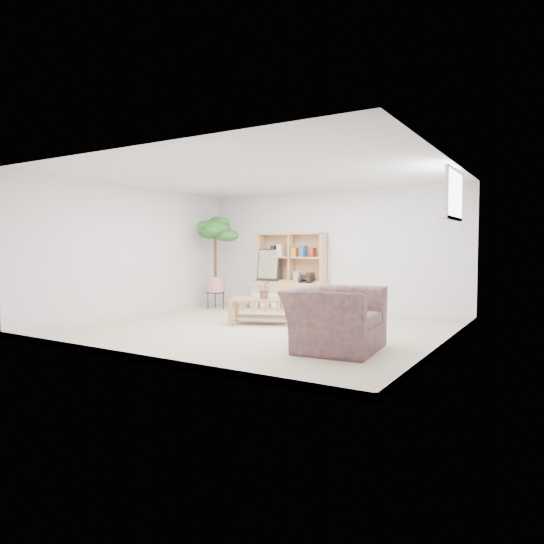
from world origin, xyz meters
The scene contains 14 objects.
floor centered at (0.00, 0.00, 0.00)m, with size 5.50×5.00×0.01m, color beige.
ceiling centered at (0.00, 0.00, 2.40)m, with size 5.50×5.00×0.01m, color white.
walls centered at (0.00, 0.00, 1.20)m, with size 5.51×5.01×2.40m.
baseboard centered at (0.00, 0.00, 0.05)m, with size 5.50×5.00×0.10m, color silver, non-canonical shape.
window centered at (2.73, 0.60, 2.00)m, with size 0.10×0.98×0.68m, color silver, non-canonical shape.
window_sill centered at (2.67, 0.60, 1.68)m, with size 0.14×1.00×0.04m, color silver.
storage_unit centered at (-0.75, 2.24, 0.78)m, with size 1.57×0.53×1.57m, color tan, non-canonical shape.
poster centered at (-1.22, 2.18, 0.92)m, with size 0.48×0.11×0.66m, color yellow, non-canonical shape.
toy_truck centered at (-0.32, 2.16, 0.68)m, with size 0.34×0.23×0.18m, color black, non-canonical shape.
coffee_table centered at (-0.31, 0.53, 0.22)m, with size 1.05×0.57×0.43m, color #A1784A, non-canonical shape.
table_plant centered at (-0.27, 0.56, 0.57)m, with size 0.26×0.22×0.29m, color #1F6B2D.
floor_tree centered at (-2.23, 1.71, 0.97)m, with size 0.71×0.71×1.94m, color #1C541D, non-canonical shape.
armchair centered at (1.57, -0.71, 0.45)m, with size 1.20×1.05×0.89m, color #1C264E.
sill_plant centered at (2.67, 0.60, 1.83)m, with size 0.14×0.11×0.26m, color #1C541D.
Camera 1 is at (4.05, -6.27, 1.30)m, focal length 32.00 mm.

